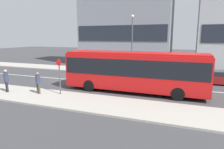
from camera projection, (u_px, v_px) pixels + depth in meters
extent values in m
plane|color=#3A3A3D|center=(74.00, 80.00, 21.07)|extent=(120.00, 120.00, 0.00)
cube|color=#A39E93|center=(31.00, 95.00, 15.31)|extent=(44.00, 3.50, 0.13)
cube|color=#A39E93|center=(99.00, 70.00, 26.80)|extent=(44.00, 3.50, 0.13)
cube|color=silver|center=(74.00, 80.00, 21.06)|extent=(41.80, 0.16, 0.01)
cube|color=gray|center=(126.00, 6.00, 30.09)|extent=(13.71, 5.67, 18.17)
cube|color=#1E232D|center=(120.00, 33.00, 28.21)|extent=(13.16, 0.08, 2.20)
cube|color=red|center=(134.00, 71.00, 16.18)|extent=(11.32, 2.53, 2.80)
cube|color=black|center=(134.00, 66.00, 16.11)|extent=(11.09, 2.56, 1.29)
cube|color=red|center=(135.00, 53.00, 15.91)|extent=(11.15, 2.33, 0.14)
cube|color=black|center=(73.00, 65.00, 18.11)|extent=(0.05, 2.23, 1.68)
cube|color=yellow|center=(73.00, 54.00, 17.94)|extent=(0.04, 1.77, 0.32)
cylinder|color=black|center=(89.00, 86.00, 16.57)|extent=(0.96, 0.28, 0.96)
cylinder|color=black|center=(101.00, 80.00, 18.69)|extent=(0.96, 0.28, 0.96)
cylinder|color=black|center=(178.00, 94.00, 14.13)|extent=(0.96, 0.28, 0.96)
cylinder|color=black|center=(179.00, 87.00, 16.25)|extent=(0.96, 0.28, 0.96)
cube|color=maroon|center=(214.00, 79.00, 19.28)|extent=(4.21, 1.83, 0.68)
cube|color=#21262B|center=(213.00, 73.00, 19.22)|extent=(2.32, 1.61, 0.45)
cylinder|color=black|center=(200.00, 81.00, 19.01)|extent=(0.60, 0.18, 0.60)
cylinder|color=black|center=(199.00, 78.00, 20.52)|extent=(0.60, 0.18, 0.60)
cylinder|color=#23232D|center=(7.00, 87.00, 15.96)|extent=(0.15, 0.15, 0.84)
cylinder|color=#23232D|center=(7.00, 87.00, 15.82)|extent=(0.15, 0.15, 0.84)
cylinder|color=#2D3856|center=(6.00, 77.00, 15.74)|extent=(0.34, 0.34, 0.73)
sphere|color=tan|center=(5.00, 71.00, 15.65)|extent=(0.24, 0.24, 0.24)
cylinder|color=#4C4233|center=(38.00, 88.00, 15.49)|extent=(0.15, 0.15, 0.78)
cylinder|color=#4C4233|center=(39.00, 89.00, 15.38)|extent=(0.15, 0.15, 0.78)
cylinder|color=#2D3856|center=(38.00, 79.00, 15.30)|extent=(0.34, 0.34, 0.68)
sphere|color=#936B4C|center=(37.00, 74.00, 15.21)|extent=(0.22, 0.22, 0.22)
cylinder|color=#4C4C51|center=(60.00, 77.00, 15.13)|extent=(0.09, 0.09, 2.71)
cylinder|color=red|center=(59.00, 63.00, 14.87)|extent=(0.44, 0.03, 0.44)
cylinder|color=#4C4C51|center=(132.00, 46.00, 23.25)|extent=(0.14, 0.14, 6.53)
sphere|color=silver|center=(133.00, 16.00, 22.63)|extent=(0.36, 0.36, 0.36)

